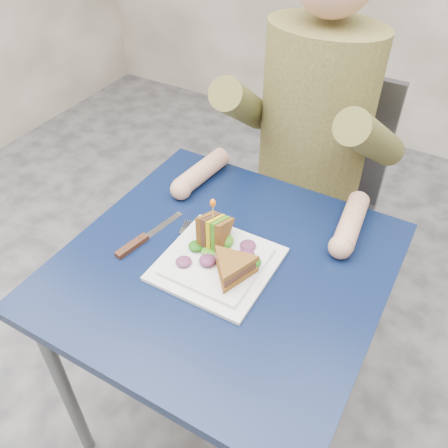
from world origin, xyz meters
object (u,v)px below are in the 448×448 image
Objects in this scene: table at (224,285)px; plate at (217,263)px; chair at (314,185)px; diner at (316,102)px; sandwich_upright at (213,233)px; knife at (138,242)px; sandwich_flat at (232,267)px; fork at (178,245)px.

table is 0.09m from plate.
diner is (-0.00, -0.11, 0.37)m from chair.
chair reaches higher than sandwich_upright.
sandwich_upright is at bearing -95.12° from diner.
knife is at bearing -155.70° from sandwich_upright.
table is at bearing 139.25° from sandwich_flat.
diner is 2.87× the size of plate.
sandwich_upright is at bearing -94.20° from chair.
diner reaches higher than plate.
diner reaches higher than table.
sandwich_upright is at bearing 129.08° from plate.
knife is at bearing -153.97° from fork.
plate reaches higher than fork.
plate is at bearing -90.94° from diner.
chair is at bearing 89.22° from plate.
sandwich_flat is at bearing 1.89° from knife.
knife is (-0.22, -0.70, 0.20)m from chair.
sandwich_flat is 1.00× the size of fork.
plate is 1.76× the size of sandwich_upright.
diner is 0.58m from plate.
table is at bearing 57.95° from plate.
plate reaches higher than table.
fork is at bearing 174.95° from plate.
sandwich_upright is (-0.05, -0.62, 0.24)m from chair.
chair is 3.58× the size of plate.
sandwich_upright is at bearing 142.60° from sandwich_flat.
diner reaches higher than knife.
plate is 0.07m from sandwich_flat.
table is 0.14m from sandwich_flat.
table is at bearing -33.70° from sandwich_upright.
fork is 0.10m from knife.
sandwich_flat is (0.06, -0.03, 0.04)m from plate.
diner reaches higher than sandwich_upright.
sandwich_upright reaches higher than knife.
chair is 0.67m from sandwich_upright.
table is 3.39× the size of knife.
sandwich_upright reaches higher than plate.
plate is (-0.01, -0.01, 0.09)m from table.
sandwich_flat is 0.27m from knife.
knife is at bearing -178.11° from sandwich_flat.
sandwich_flat is at bearing -24.44° from plate.
knife is at bearing -170.90° from plate.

